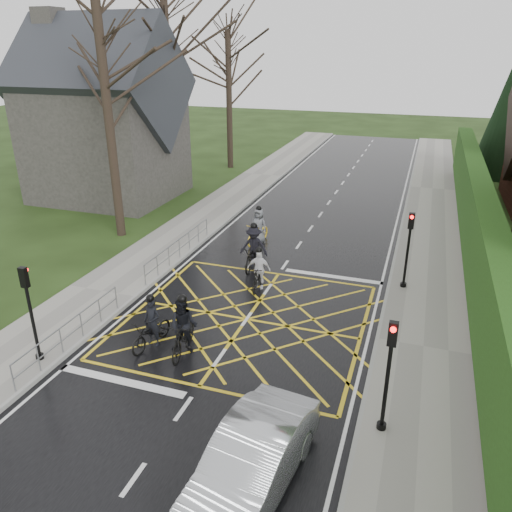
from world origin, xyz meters
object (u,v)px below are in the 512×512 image
Objects in this scene: cyclist_rear at (152,330)px; cyclist_mid at (254,252)px; cyclist_lead at (258,230)px; cyclist_back at (183,331)px; car at (251,463)px; cyclist_front at (258,273)px.

cyclist_mid is (1.08, 6.86, 0.16)m from cyclist_rear.
cyclist_lead reaches higher than cyclist_rear.
cyclist_back is at bearing 8.21° from cyclist_rear.
cyclist_mid reaches higher than cyclist_back.
cyclist_mid reaches higher than cyclist_lead.
car is (3.75, -4.32, -0.02)m from cyclist_back.
car is (4.90, -4.34, 0.16)m from cyclist_rear.
car is (3.81, -11.20, -0.00)m from cyclist_mid.
cyclist_back is 6.88m from cyclist_mid.
cyclist_lead reaches higher than car.
cyclist_mid is at bearing 90.24° from cyclist_rear.
car is (4.56, -14.08, 0.10)m from cyclist_lead.
cyclist_rear is 0.94× the size of cyclist_back.
car is at bearing -61.47° from cyclist_lead.
cyclist_mid is 0.47× the size of car.
cyclist_mid is 1.20× the size of cyclist_front.
cyclist_back is at bearing -74.68° from cyclist_lead.
cyclist_back is at bearing 137.88° from car.
cyclist_mid is 1.06× the size of cyclist_lead.
cyclist_back is at bearing -92.35° from cyclist_mid.
cyclist_front is 4.98m from cyclist_lead.
cyclist_front is (0.77, 5.04, -0.12)m from cyclist_back.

